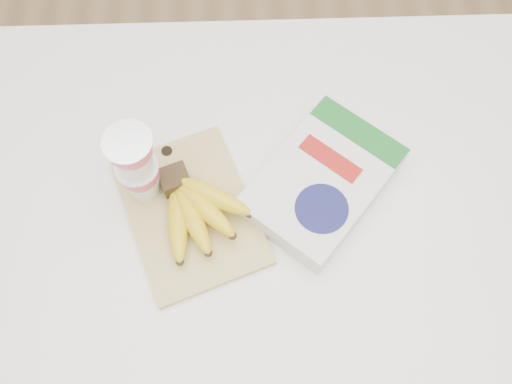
# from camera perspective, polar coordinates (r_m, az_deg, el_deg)

# --- Properties ---
(room) EXTENTS (4.00, 4.00, 4.00)m
(room) POSITION_cam_1_polar(r_m,az_deg,el_deg) (0.67, -6.44, 8.23)
(room) COLOR tan
(room) RESTS_ON ground
(table) EXTENTS (1.32, 0.88, 0.99)m
(table) POSITION_cam_1_polar(r_m,az_deg,el_deg) (1.46, -2.95, -9.95)
(table) COLOR white
(table) RESTS_ON ground
(cutting_board) EXTENTS (0.29, 0.33, 0.01)m
(cutting_board) POSITION_cam_1_polar(r_m,az_deg,el_deg) (0.99, -6.58, -2.01)
(cutting_board) COLOR tan
(cutting_board) RESTS_ON table
(bananas) EXTENTS (0.17, 0.18, 0.06)m
(bananas) POSITION_cam_1_polar(r_m,az_deg,el_deg) (0.96, -6.17, -1.57)
(bananas) COLOR #382816
(bananas) RESTS_ON cutting_board
(yogurt_stack) EXTENTS (0.08, 0.08, 0.18)m
(yogurt_stack) POSITION_cam_1_polar(r_m,az_deg,el_deg) (0.93, -11.89, 2.62)
(yogurt_stack) COLOR white
(yogurt_stack) RESTS_ON cutting_board
(cereal_box) EXTENTS (0.31, 0.32, 0.06)m
(cereal_box) POSITION_cam_1_polar(r_m,az_deg,el_deg) (0.99, 6.62, 1.00)
(cereal_box) COLOR white
(cereal_box) RESTS_ON table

